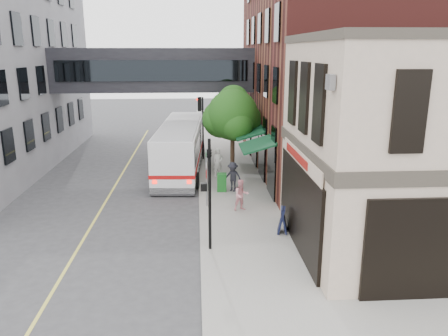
{
  "coord_description": "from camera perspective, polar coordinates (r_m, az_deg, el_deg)",
  "views": [
    {
      "loc": [
        -0.07,
        -14.07,
        7.86
      ],
      "look_at": [
        1.09,
        4.13,
        2.92
      ],
      "focal_mm": 35.0,
      "sensor_mm": 36.0,
      "label": 1
    }
  ],
  "objects": [
    {
      "name": "ground",
      "position": [
        16.12,
        -3.03,
        -14.05
      ],
      "size": [
        120.0,
        120.0,
        0.0
      ],
      "primitive_type": "plane",
      "color": "#38383A",
      "rests_on": "ground"
    },
    {
      "name": "sidewalk_main",
      "position": [
        29.21,
        0.54,
        -0.31
      ],
      "size": [
        4.0,
        60.0,
        0.15
      ],
      "primitive_type": "cube",
      "color": "gray",
      "rests_on": "ground"
    },
    {
      "name": "corner_building",
      "position": [
        18.8,
        25.21,
        2.51
      ],
      "size": [
        10.19,
        8.12,
        8.45
      ],
      "color": "#BAA58E",
      "rests_on": "ground"
    },
    {
      "name": "brick_building",
      "position": [
        30.77,
        15.82,
        12.98
      ],
      "size": [
        13.76,
        18.0,
        14.0
      ],
      "color": "#511C19",
      "rests_on": "ground"
    },
    {
      "name": "skyway_bridge",
      "position": [
        32.24,
        -9.09,
        12.55
      ],
      "size": [
        14.0,
        3.18,
        3.0
      ],
      "color": "black",
      "rests_on": "ground"
    },
    {
      "name": "traffic_signal_near",
      "position": [
        16.8,
        -2.0,
        -1.73
      ],
      "size": [
        0.44,
        0.22,
        4.6
      ],
      "color": "black",
      "rests_on": "sidewalk_main"
    },
    {
      "name": "traffic_signal_far",
      "position": [
        31.4,
        -3.04,
        6.85
      ],
      "size": [
        0.53,
        0.28,
        4.5
      ],
      "color": "black",
      "rests_on": "sidewalk_main"
    },
    {
      "name": "street_sign_pole",
      "position": [
        21.9,
        -2.31,
        -0.56
      ],
      "size": [
        0.08,
        0.75,
        3.0
      ],
      "color": "gray",
      "rests_on": "sidewalk_main"
    },
    {
      "name": "street_tree",
      "position": [
        27.67,
        1.08,
        6.95
      ],
      "size": [
        3.8,
        3.2,
        5.6
      ],
      "color": "#382619",
      "rests_on": "sidewalk_main"
    },
    {
      "name": "lane_marking",
      "position": [
        25.8,
        -14.51,
        -3.07
      ],
      "size": [
        0.12,
        40.0,
        0.01
      ],
      "primitive_type": "cube",
      "color": "#D8CC4C",
      "rests_on": "ground"
    },
    {
      "name": "bus",
      "position": [
        29.32,
        -5.64,
        3.02
      ],
      "size": [
        3.32,
        11.62,
        3.09
      ],
      "color": "white",
      "rests_on": "ground"
    },
    {
      "name": "pedestrian_a",
      "position": [
        27.4,
        -0.79,
        0.73
      ],
      "size": [
        0.77,
        0.66,
        1.77
      ],
      "primitive_type": "imported",
      "rotation": [
        0.0,
        0.0,
        0.43
      ],
      "color": "white",
      "rests_on": "sidewalk_main"
    },
    {
      "name": "pedestrian_b",
      "position": [
        21.61,
        2.29,
        -3.55
      ],
      "size": [
        0.89,
        0.78,
        1.57
      ],
      "primitive_type": "imported",
      "rotation": [
        0.0,
        0.0,
        0.27
      ],
      "color": "pink",
      "rests_on": "sidewalk_main"
    },
    {
      "name": "pedestrian_c",
      "position": [
        24.47,
        1.16,
        -1.15
      ],
      "size": [
        1.25,
        1.06,
        1.68
      ],
      "primitive_type": "imported",
      "rotation": [
        0.0,
        0.0,
        -0.5
      ],
      "color": "black",
      "rests_on": "sidewalk_main"
    },
    {
      "name": "newspaper_box",
      "position": [
        24.57,
        -0.28,
        -1.88
      ],
      "size": [
        0.55,
        0.5,
        1.03
      ],
      "primitive_type": "cube",
      "rotation": [
        0.0,
        0.0,
        -0.09
      ],
      "color": "#155E1C",
      "rests_on": "sidewalk_main"
    },
    {
      "name": "sandwich_board",
      "position": [
        19.24,
        7.67,
        -6.78
      ],
      "size": [
        0.53,
        0.71,
        1.14
      ],
      "primitive_type": "cube",
      "rotation": [
        0.0,
        0.0,
        -0.21
      ],
      "color": "black",
      "rests_on": "sidewalk_main"
    }
  ]
}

